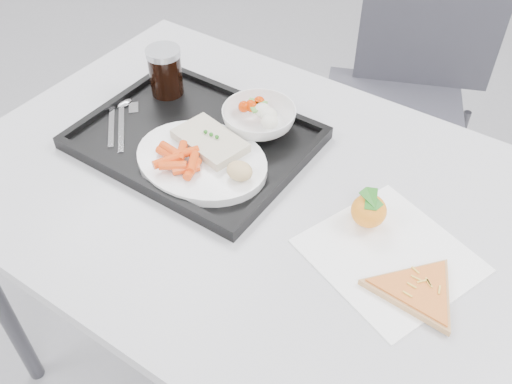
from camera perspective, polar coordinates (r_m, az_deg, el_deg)
name	(u,v)px	position (r m, az deg, el deg)	size (l,w,h in m)	color
table	(264,215)	(1.12, 0.84, -2.29)	(1.20, 0.80, 0.75)	silver
chair	(408,79)	(1.82, 14.95, 10.82)	(0.55, 0.56, 0.93)	#34343B
tray	(195,139)	(1.18, -6.12, 5.24)	(0.45, 0.35, 0.03)	black
dinner_plate	(202,161)	(1.11, -5.46, 3.12)	(0.27, 0.27, 0.02)	white
fish_fillet	(210,141)	(1.12, -4.63, 5.13)	(0.16, 0.11, 0.03)	beige
bread_roll	(240,171)	(1.04, -1.65, 2.13)	(0.05, 0.04, 0.03)	tan
salad_bowl	(259,119)	(1.18, 0.31, 7.33)	(0.15, 0.15, 0.05)	white
cola_glass	(165,71)	(1.28, -9.07, 11.90)	(0.08, 0.08, 0.11)	black
cutlery	(121,117)	(1.25, -13.38, 7.30)	(0.14, 0.15, 0.01)	silver
napkin	(389,255)	(0.99, 13.20, -6.19)	(0.32, 0.31, 0.00)	white
tangerine	(369,211)	(1.01, 11.21, -1.84)	(0.06, 0.06, 0.07)	orange
pizza_slice	(418,291)	(0.95, 15.89, -9.47)	(0.25, 0.25, 0.02)	tan
carrot_pile	(180,159)	(1.08, -7.65, 3.25)	(0.11, 0.09, 0.03)	#E94612
salad_contents	(261,112)	(1.18, 0.52, 8.05)	(0.10, 0.07, 0.03)	red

